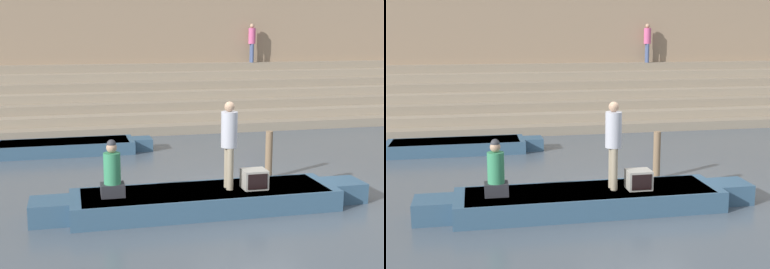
# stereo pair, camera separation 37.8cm
# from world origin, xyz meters

# --- Properties ---
(ground_plane) EXTENTS (120.00, 120.00, 0.00)m
(ground_plane) POSITION_xyz_m (0.00, 0.00, 0.00)
(ground_plane) COLOR #4C5660
(ghat_steps) EXTENTS (36.00, 4.85, 2.20)m
(ghat_steps) POSITION_xyz_m (0.00, 10.18, 0.79)
(ghat_steps) COLOR gray
(ghat_steps) RESTS_ON ground
(back_wall) EXTENTS (34.20, 1.28, 8.44)m
(back_wall) POSITION_xyz_m (0.00, 12.50, 4.19)
(back_wall) COLOR #937A60
(back_wall) RESTS_ON ground
(rowboat_main) EXTENTS (6.81, 1.53, 0.42)m
(rowboat_main) POSITION_xyz_m (-1.41, -0.78, 0.23)
(rowboat_main) COLOR #33516B
(rowboat_main) RESTS_ON ground
(person_standing) EXTENTS (0.32, 0.32, 1.77)m
(person_standing) POSITION_xyz_m (-0.93, -0.79, 1.45)
(person_standing) COLOR gray
(person_standing) RESTS_ON rowboat_main
(person_rowing) EXTENTS (0.45, 0.36, 1.11)m
(person_rowing) POSITION_xyz_m (-3.24, -0.79, 0.88)
(person_rowing) COLOR #28282D
(person_rowing) RESTS_ON rowboat_main
(tv_set) EXTENTS (0.48, 0.42, 0.39)m
(tv_set) POSITION_xyz_m (-0.42, -0.91, 0.62)
(tv_set) COLOR #9E998E
(tv_set) RESTS_ON rowboat_main
(moored_boat_shore) EXTENTS (5.13, 1.25, 0.37)m
(moored_boat_shore) POSITION_xyz_m (-4.18, 5.04, 0.20)
(moored_boat_shore) COLOR #33516B
(moored_boat_shore) RESTS_ON ground
(mooring_post) EXTENTS (0.17, 0.17, 1.17)m
(mooring_post) POSITION_xyz_m (0.68, 1.17, 0.59)
(mooring_post) COLOR brown
(mooring_post) RESTS_ON ground
(person_on_steps) EXTENTS (0.30, 0.30, 1.66)m
(person_on_steps) POSITION_xyz_m (3.82, 11.56, 3.17)
(person_on_steps) COLOR #3D4C75
(person_on_steps) RESTS_ON ghat_steps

